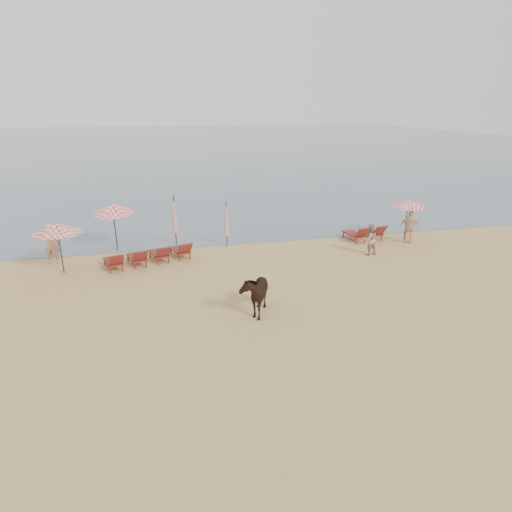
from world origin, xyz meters
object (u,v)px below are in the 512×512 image
Objects in this scene: umbrella_open_right at (408,203)px; umbrella_closed_left at (175,215)px; lounger_cluster_right at (365,233)px; umbrella_open_left_b at (113,209)px; beachgoer_right_a at (370,239)px; umbrella_closed_right at (226,219)px; cow at (255,292)px; umbrella_open_left_a at (57,228)px; beachgoer_right_b at (410,227)px; lounger_cluster_left at (149,255)px; beachgoer_left at (51,244)px.

umbrella_open_right is 12.15m from umbrella_closed_left.
umbrella_open_right is at bearing -15.66° from lounger_cluster_right.
umbrella_open_left_b is 1.58× the size of beachgoer_right_a.
lounger_cluster_right is 0.80× the size of umbrella_open_left_b.
beachgoer_right_a is (6.45, -2.84, -0.67)m from umbrella_closed_right.
lounger_cluster_right is 10.24m from cow.
beachgoer_right_a is at bearing -3.78° from umbrella_open_left_b.
umbrella_open_right is at bearing 23.34° from umbrella_open_left_a.
umbrella_open_left_a is at bearing 36.41° from beachgoer_right_b.
lounger_cluster_left is 3.15m from umbrella_closed_left.
umbrella_open_left_a is 0.95× the size of umbrella_closed_right.
beachgoer_right_b is (-0.14, -0.61, -1.12)m from umbrella_open_right.
lounger_cluster_right is 1.26× the size of beachgoer_right_a.
lounger_cluster_right is 0.88× the size of umbrella_open_right.
umbrella_closed_left is at bearing 125.79° from cow.
lounger_cluster_right reaches higher than lounger_cluster_left.
umbrella_closed_left reaches higher than umbrella_open_left_a.
umbrella_open_right reaches higher than beachgoer_right_a.
lounger_cluster_left is at bearing -117.39° from umbrella_closed_left.
umbrella_open_left_b is (2.01, 2.80, 0.09)m from umbrella_open_left_a.
umbrella_open_left_b reaches higher than umbrella_open_right.
umbrella_closed_left is at bearing 50.39° from umbrella_open_left_a.
umbrella_open_left_a is 1.45× the size of beachgoer_right_a.
umbrella_open_right is 1.17× the size of beachgoer_left.
umbrella_open_left_a is 1.30× the size of beachgoer_right_b.
beachgoer_right_b is (11.86, -2.44, -0.74)m from umbrella_closed_left.
umbrella_open_right is 17.63m from beachgoer_left.
lounger_cluster_right is 15.44m from beachgoer_left.
cow is at bearing -17.73° from umbrella_open_left_a.
umbrella_closed_right is at bearing -29.43° from beachgoer_right_a.
umbrella_open_left_a reaches higher than lounger_cluster_right.
umbrella_closed_left is (-12.00, 1.83, -0.38)m from umbrella_open_right.
umbrella_open_left_a is at bearing -164.27° from umbrella_closed_right.
umbrella_open_left_a is (-3.59, -0.34, 1.59)m from lounger_cluster_left.
umbrella_open_right is 3.76m from beachgoer_right_a.
umbrella_open_left_a reaches higher than lounger_cluster_left.
beachgoer_right_b is at bearing 179.11° from beachgoer_left.
lounger_cluster_right is 14.91m from umbrella_open_left_a.
beachgoer_right_a is (8.96, -3.69, -0.83)m from umbrella_closed_left.
beachgoer_left reaches higher than beachgoer_right_b.
cow is 1.06× the size of beachgoer_right_b.
beachgoer_left is at bearing 135.43° from umbrella_open_left_a.
lounger_cluster_right is at bearing -8.94° from umbrella_closed_left.
umbrella_open_left_a reaches higher than beachgoer_left.
lounger_cluster_left is 13.21m from beachgoer_right_b.
lounger_cluster_left is at bearing 177.15° from lounger_cluster_right.
umbrella_open_left_a is 0.92× the size of umbrella_open_left_b.
umbrella_open_left_a is at bearing -8.73° from beachgoer_right_a.
beachgoer_left is 1.22× the size of beachgoer_right_a.
umbrella_open_left_b is (-1.58, 2.46, 1.68)m from lounger_cluster_left.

